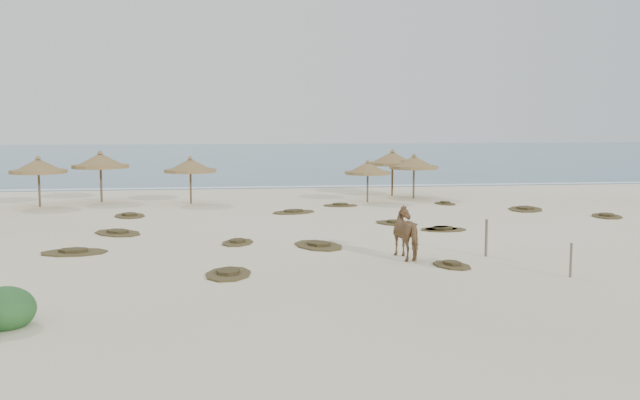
# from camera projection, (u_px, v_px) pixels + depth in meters

# --- Properties ---
(ground) EXTENTS (160.00, 160.00, 0.00)m
(ground) POSITION_uv_depth(u_px,v_px,m) (334.00, 253.00, 25.40)
(ground) COLOR beige
(ground) RESTS_ON ground
(ocean) EXTENTS (200.00, 100.00, 0.01)m
(ocean) POSITION_uv_depth(u_px,v_px,m) (251.00, 155.00, 99.26)
(ocean) COLOR #28567A
(ocean) RESTS_ON ground
(foam_line) EXTENTS (70.00, 0.60, 0.01)m
(foam_line) POSITION_uv_depth(u_px,v_px,m) (278.00, 187.00, 51.00)
(foam_line) COLOR white
(foam_line) RESTS_ON ground
(palapa_0) EXTENTS (3.55, 3.55, 3.05)m
(palapa_0) POSITION_uv_depth(u_px,v_px,m) (100.00, 162.00, 41.33)
(palapa_0) COLOR brown
(palapa_0) RESTS_ON ground
(palapa_1) EXTENTS (3.79, 3.79, 2.85)m
(palapa_1) POSITION_uv_depth(u_px,v_px,m) (38.00, 167.00, 38.93)
(palapa_1) COLOR brown
(palapa_1) RESTS_ON ground
(palapa_2) EXTENTS (3.80, 3.80, 2.76)m
(palapa_2) POSITION_uv_depth(u_px,v_px,m) (190.00, 166.00, 40.49)
(palapa_2) COLOR brown
(palapa_2) RESTS_ON ground
(palapa_3) EXTENTS (3.47, 3.47, 2.50)m
(palapa_3) POSITION_uv_depth(u_px,v_px,m) (368.00, 169.00, 41.29)
(palapa_3) COLOR brown
(palapa_3) RESTS_ON ground
(palapa_4) EXTENTS (3.15, 3.15, 2.78)m
(palapa_4) POSITION_uv_depth(u_px,v_px,m) (414.00, 163.00, 43.27)
(palapa_4) COLOR brown
(palapa_4) RESTS_ON ground
(palapa_5) EXTENTS (3.98, 3.98, 2.99)m
(palapa_5) POSITION_uv_depth(u_px,v_px,m) (392.00, 159.00, 44.80)
(palapa_5) COLOR brown
(palapa_5) RESTS_ON ground
(horse) EXTENTS (1.27, 2.19, 1.74)m
(horse) POSITION_uv_depth(u_px,v_px,m) (410.00, 233.00, 24.39)
(horse) COLOR #966D44
(horse) RESTS_ON ground
(fence_post_near) EXTENTS (0.11, 0.11, 1.30)m
(fence_post_near) POSITION_uv_depth(u_px,v_px,m) (486.00, 238.00, 24.77)
(fence_post_near) COLOR brown
(fence_post_near) RESTS_ON ground
(fence_post_far) EXTENTS (0.09, 0.09, 1.05)m
(fence_post_far) POSITION_uv_depth(u_px,v_px,m) (571.00, 260.00, 21.43)
(fence_post_far) COLOR brown
(fence_post_far) RESTS_ON ground
(scrub_0) EXTENTS (2.37, 1.55, 0.16)m
(scrub_0) POSITION_uv_depth(u_px,v_px,m) (74.00, 252.00, 25.39)
(scrub_0) COLOR #4E4122
(scrub_0) RESTS_ON ground
(scrub_1) EXTENTS (2.77, 2.88, 0.16)m
(scrub_1) POSITION_uv_depth(u_px,v_px,m) (118.00, 233.00, 29.80)
(scrub_1) COLOR #4E4122
(scrub_1) RESTS_ON ground
(scrub_2) EXTENTS (1.62, 2.03, 0.16)m
(scrub_2) POSITION_uv_depth(u_px,v_px,m) (237.00, 242.00, 27.45)
(scrub_2) COLOR #4E4122
(scrub_2) RESTS_ON ground
(scrub_3) EXTENTS (2.47, 2.55, 0.16)m
(scrub_3) POSITION_uv_depth(u_px,v_px,m) (396.00, 223.00, 32.66)
(scrub_3) COLOR #4E4122
(scrub_3) RESTS_ON ground
(scrub_4) EXTENTS (1.73, 1.31, 0.16)m
(scrub_4) POSITION_uv_depth(u_px,v_px,m) (441.00, 229.00, 30.79)
(scrub_4) COLOR #4E4122
(scrub_4) RESTS_ON ground
(scrub_5) EXTENTS (2.73, 3.21, 0.16)m
(scrub_5) POSITION_uv_depth(u_px,v_px,m) (525.00, 209.00, 37.89)
(scrub_5) COLOR #4E4122
(scrub_5) RESTS_ON ground
(scrub_6) EXTENTS (1.97, 2.54, 0.16)m
(scrub_6) POSITION_uv_depth(u_px,v_px,m) (130.00, 215.00, 35.25)
(scrub_6) COLOR #4E4122
(scrub_6) RESTS_ON ground
(scrub_7) EXTENTS (2.07, 1.49, 0.16)m
(scrub_7) POSITION_uv_depth(u_px,v_px,m) (340.00, 205.00, 39.59)
(scrub_7) COLOR #4E4122
(scrub_7) RESTS_ON ground
(scrub_9) EXTENTS (2.33, 2.90, 0.16)m
(scrub_9) POSITION_uv_depth(u_px,v_px,m) (318.00, 245.00, 26.80)
(scrub_9) COLOR #4E4122
(scrub_9) RESTS_ON ground
(scrub_10) EXTENTS (1.35, 1.76, 0.16)m
(scrub_10) POSITION_uv_depth(u_px,v_px,m) (445.00, 203.00, 40.44)
(scrub_10) COLOR #4E4122
(scrub_10) RESTS_ON ground
(scrub_11) EXTENTS (1.70, 2.33, 0.16)m
(scrub_11) POSITION_uv_depth(u_px,v_px,m) (228.00, 273.00, 21.79)
(scrub_11) COLOR #4E4122
(scrub_11) RESTS_ON ground
(scrub_12) EXTENTS (1.43, 1.82, 0.16)m
(scrub_12) POSITION_uv_depth(u_px,v_px,m) (452.00, 265.00, 23.10)
(scrub_12) COLOR #4E4122
(scrub_12) RESTS_ON ground
(scrub_13) EXTENTS (2.76, 2.37, 0.16)m
(scrub_13) POSITION_uv_depth(u_px,v_px,m) (294.00, 212.00, 36.65)
(scrub_13) COLOR #4E4122
(scrub_13) RESTS_ON ground
(scrub_14) EXTENTS (2.00, 2.50, 0.16)m
(scrub_14) POSITION_uv_depth(u_px,v_px,m) (607.00, 216.00, 35.10)
(scrub_14) COLOR #4E4122
(scrub_14) RESTS_ON ground
(scrub_15) EXTENTS (2.09, 1.43, 0.16)m
(scrub_15) POSITION_uv_depth(u_px,v_px,m) (443.00, 229.00, 30.78)
(scrub_15) COLOR #4E4122
(scrub_15) RESTS_ON ground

